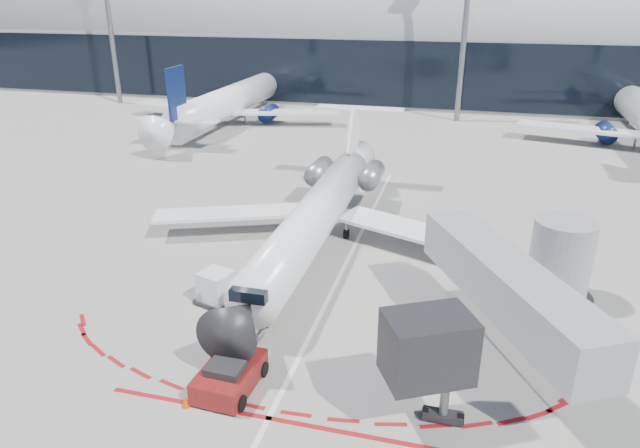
# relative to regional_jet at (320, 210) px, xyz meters

# --- Properties ---
(ground) EXTENTS (260.00, 260.00, 0.00)m
(ground) POSITION_rel_regional_jet_xyz_m (2.36, -5.44, -2.44)
(ground) COLOR slate
(ground) RESTS_ON ground
(apron_centerline) EXTENTS (0.25, 40.00, 0.01)m
(apron_centerline) POSITION_rel_regional_jet_xyz_m (2.36, -3.44, -2.44)
(apron_centerline) COLOR silver
(apron_centerline) RESTS_ON ground
(apron_stop_bar) EXTENTS (14.00, 0.25, 0.01)m
(apron_stop_bar) POSITION_rel_regional_jet_xyz_m (2.36, -16.94, -2.44)
(apron_stop_bar) COLOR maroon
(apron_stop_bar) RESTS_ON ground
(terminal_building) EXTENTS (150.00, 24.15, 24.00)m
(terminal_building) POSITION_rel_regional_jet_xyz_m (2.36, 59.54, 6.08)
(terminal_building) COLOR #989B9E
(terminal_building) RESTS_ON ground
(jet_bridge) EXTENTS (10.03, 15.20, 4.90)m
(jet_bridge) POSITION_rel_regional_jet_xyz_m (12.15, -8.45, 0.56)
(jet_bridge) COLOR #919499
(jet_bridge) RESTS_ON ground
(light_mast_west) EXTENTS (0.70, 0.70, 25.00)m
(light_mast_west) POSITION_rel_regional_jet_xyz_m (-42.64, 42.56, 10.06)
(light_mast_west) COLOR slate
(light_mast_west) RESTS_ON ground
(light_mast_centre) EXTENTS (0.70, 0.70, 25.00)m
(light_mast_centre) POSITION_rel_regional_jet_xyz_m (7.36, 42.56, 10.06)
(light_mast_centre) COLOR slate
(light_mast_centre) RESTS_ON ground
(regional_jet) EXTENTS (23.70, 29.23, 7.32)m
(regional_jet) POSITION_rel_regional_jet_xyz_m (0.00, 0.00, 0.00)
(regional_jet) COLOR white
(regional_jet) RESTS_ON ground
(pushback_tug) EXTENTS (2.49, 5.51, 1.42)m
(pushback_tug) POSITION_rel_regional_jet_xyz_m (0.13, -15.54, -1.82)
(pushback_tug) COLOR #580E0C
(pushback_tug) RESTS_ON ground
(uld_container) EXTENTS (2.45, 2.25, 1.91)m
(uld_container) POSITION_rel_regional_jet_xyz_m (-3.40, -9.08, -1.50)
(uld_container) COLOR black
(uld_container) RESTS_ON ground
(safety_cone_left) EXTENTS (0.31, 0.31, 0.43)m
(safety_cone_left) POSITION_rel_regional_jet_xyz_m (-2.22, -7.69, -2.23)
(safety_cone_left) COLOR #D83904
(safety_cone_left) RESTS_ON ground
(safety_cone_right) EXTENTS (0.38, 0.38, 0.52)m
(safety_cone_right) POSITION_rel_regional_jet_xyz_m (-1.17, -17.14, -2.18)
(safety_cone_right) COLOR #D83904
(safety_cone_right) RESTS_ON ground
(bg_airliner_0) EXTENTS (33.25, 35.21, 10.76)m
(bg_airliner_0) POSITION_rel_regional_jet_xyz_m (-20.96, 34.76, 2.93)
(bg_airliner_0) COLOR white
(bg_airliner_0) RESTS_ON ground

